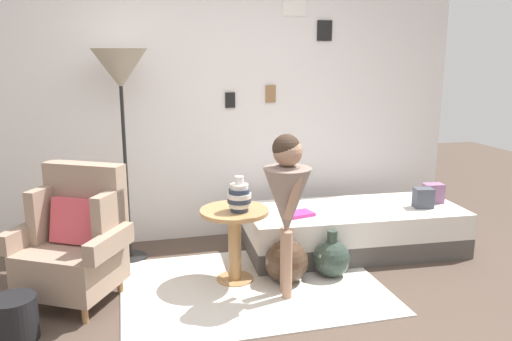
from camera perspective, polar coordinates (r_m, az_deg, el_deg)
ground_plane at (r=3.38m, az=1.69°, el=-17.93°), size 12.00×12.00×0.00m
gallery_wall at (r=4.83m, az=-4.75°, el=7.70°), size 4.80×0.12×2.60m
rug at (r=3.98m, az=-0.44°, el=-12.82°), size 1.94×1.43×0.01m
armchair at (r=3.87m, az=-19.50°, el=-7.43°), size 0.90×0.83×0.97m
daybed at (r=4.68m, az=10.81°, el=-6.47°), size 1.94×0.91×0.40m
pillow_head at (r=4.95m, az=19.14°, el=-2.41°), size 0.19×0.14×0.18m
pillow_mid at (r=4.77m, az=18.17°, el=-2.92°), size 0.18×0.15×0.18m
side_table at (r=3.94m, az=-2.41°, el=-6.77°), size 0.53×0.53×0.58m
vase_striped at (r=3.81m, az=-1.88°, el=-2.96°), size 0.18×0.18×0.27m
floor_lamp at (r=4.31m, az=-14.91°, el=10.17°), size 0.44×0.44×1.78m
person_child at (r=3.59m, az=3.48°, el=-2.62°), size 0.34×0.34×1.20m
book_on_daybed at (r=4.34m, az=4.90°, el=-4.85°), size 0.25×0.20×0.03m
demijohn_near at (r=4.01m, az=3.42°, el=-10.02°), size 0.34×0.34×0.42m
demijohn_far at (r=4.15m, az=8.44°, el=-9.64°), size 0.30×0.30×0.38m
magazine_basket at (r=3.60m, az=-25.38°, el=-14.74°), size 0.28×0.28×0.28m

